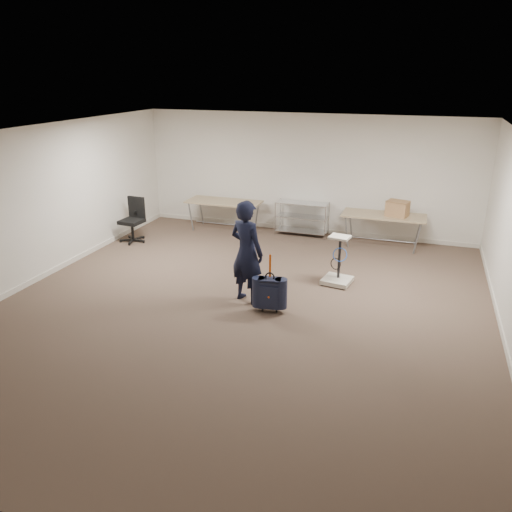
% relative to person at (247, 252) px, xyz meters
% --- Properties ---
extents(ground, '(9.00, 9.00, 0.00)m').
position_rel_person_xyz_m(ground, '(0.00, -0.33, -0.88)').
color(ground, '#49392C').
rests_on(ground, ground).
extents(room_shell, '(8.00, 9.00, 9.00)m').
position_rel_person_xyz_m(room_shell, '(0.00, 1.05, -0.83)').
color(room_shell, silver).
rests_on(room_shell, ground).
extents(folding_table_left, '(1.80, 0.75, 0.73)m').
position_rel_person_xyz_m(folding_table_left, '(-1.90, 3.62, -0.20)').
color(folding_table_left, '#987B5D').
rests_on(folding_table_left, ground).
extents(folding_table_right, '(1.80, 0.75, 0.73)m').
position_rel_person_xyz_m(folding_table_right, '(1.90, 3.62, -0.20)').
color(folding_table_right, '#987B5D').
rests_on(folding_table_right, ground).
extents(wire_shelf, '(1.22, 0.47, 0.80)m').
position_rel_person_xyz_m(wire_shelf, '(0.00, 3.87, -0.44)').
color(wire_shelf, silver).
rests_on(wire_shelf, ground).
extents(person, '(0.75, 0.62, 1.76)m').
position_rel_person_xyz_m(person, '(0.00, 0.00, 0.00)').
color(person, black).
rests_on(person, ground).
extents(suitcase, '(0.39, 0.27, 0.99)m').
position_rel_person_xyz_m(suitcase, '(0.50, -0.30, -0.54)').
color(suitcase, black).
rests_on(suitcase, ground).
extents(office_chair, '(0.61, 0.61, 1.01)m').
position_rel_person_xyz_m(office_chair, '(-3.55, 2.16, -0.57)').
color(office_chair, black).
rests_on(office_chair, ground).
extents(equipment_cart, '(0.57, 0.57, 0.92)m').
position_rel_person_xyz_m(equipment_cart, '(1.33, 1.21, -0.64)').
color(equipment_cart, beige).
rests_on(equipment_cart, ground).
extents(cardboard_box, '(0.52, 0.44, 0.34)m').
position_rel_person_xyz_m(cardboard_box, '(2.17, 3.61, 0.02)').
color(cardboard_box, olive).
rests_on(cardboard_box, folding_table_right).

